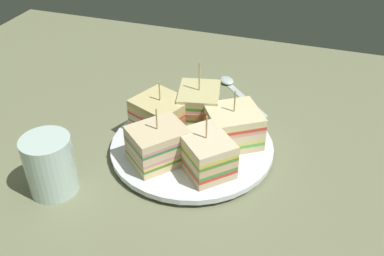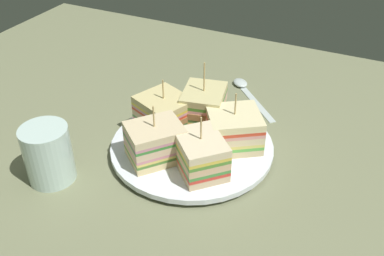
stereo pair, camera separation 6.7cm
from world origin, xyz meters
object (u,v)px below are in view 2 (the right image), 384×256
at_px(sandwich_wedge_2, 164,113).
at_px(sandwich_wedge_3, 156,142).
at_px(plate, 192,147).
at_px(spoon, 245,89).
at_px(sandwich_wedge_1, 204,107).
at_px(drinking_glass, 49,158).
at_px(sandwich_wedge_4, 201,154).
at_px(sandwich_wedge_0, 233,129).

bearing_deg(sandwich_wedge_2, sandwich_wedge_3, -48.11).
bearing_deg(sandwich_wedge_3, plate, 8.66).
bearing_deg(plate, sandwich_wedge_2, -19.53).
bearing_deg(plate, sandwich_wedge_3, 58.40).
bearing_deg(spoon, plate, 133.30).
relative_size(plate, sandwich_wedge_1, 2.32).
distance_m(plate, drinking_glass, 0.22).
xyz_separation_m(sandwich_wedge_1, sandwich_wedge_2, (0.05, 0.04, -0.00)).
relative_size(sandwich_wedge_2, sandwich_wedge_4, 1.01).
relative_size(sandwich_wedge_1, sandwich_wedge_3, 1.09).
relative_size(sandwich_wedge_0, drinking_glass, 1.24).
bearing_deg(sandwich_wedge_0, sandwich_wedge_1, -62.21).
distance_m(sandwich_wedge_0, sandwich_wedge_2, 0.12).
distance_m(sandwich_wedge_4, spoon, 0.28).
height_order(sandwich_wedge_0, sandwich_wedge_2, sandwich_wedge_0).
bearing_deg(sandwich_wedge_2, sandwich_wedge_0, 25.16).
height_order(sandwich_wedge_0, sandwich_wedge_3, same).
relative_size(plate, sandwich_wedge_2, 2.55).
relative_size(sandwich_wedge_4, spoon, 0.78).
bearing_deg(spoon, sandwich_wedge_2, 116.44).
bearing_deg(sandwich_wedge_1, drinking_glass, -48.17).
bearing_deg(sandwich_wedge_0, plate, -8.76).
relative_size(sandwich_wedge_2, sandwich_wedge_3, 0.99).
height_order(sandwich_wedge_1, sandwich_wedge_4, sandwich_wedge_1).
xyz_separation_m(plate, sandwich_wedge_2, (0.06, -0.02, 0.03)).
distance_m(sandwich_wedge_0, spoon, 0.20).
height_order(sandwich_wedge_3, sandwich_wedge_4, same).
bearing_deg(sandwich_wedge_2, spoon, 93.14).
xyz_separation_m(sandwich_wedge_0, sandwich_wedge_4, (0.02, 0.08, -0.00)).
relative_size(sandwich_wedge_2, drinking_glass, 1.16).
height_order(sandwich_wedge_2, drinking_glass, sandwich_wedge_2).
distance_m(sandwich_wedge_0, sandwich_wedge_1, 0.08).
xyz_separation_m(sandwich_wedge_4, drinking_glass, (0.20, 0.09, -0.01)).
relative_size(spoon, drinking_glass, 1.47).
bearing_deg(drinking_glass, sandwich_wedge_4, -154.50).
height_order(plate, sandwich_wedge_1, sandwich_wedge_1).
bearing_deg(spoon, sandwich_wedge_1, 129.03).
xyz_separation_m(sandwich_wedge_3, sandwich_wedge_4, (-0.07, -0.00, -0.00)).
relative_size(sandwich_wedge_0, sandwich_wedge_4, 1.08).
height_order(sandwich_wedge_2, spoon, sandwich_wedge_2).
relative_size(sandwich_wedge_4, drinking_glass, 1.14).
relative_size(sandwich_wedge_3, sandwich_wedge_4, 1.02).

